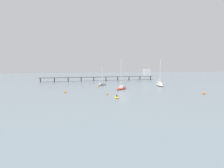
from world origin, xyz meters
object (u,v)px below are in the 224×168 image
at_px(pier, 123,75).
at_px(mooring_buoy_near, 107,94).
at_px(sailboat_gray, 102,84).
at_px(dinghy_yellow, 117,97).
at_px(mooring_buoy_far, 99,86).
at_px(mooring_buoy_mid, 65,92).
at_px(sailboat_red, 122,87).
at_px(mooring_buoy_outer, 204,93).
at_px(sailboat_cream, 160,84).

xyz_separation_m(pier, mooring_buoy_near, (-21.07, -61.03, -3.22)).
xyz_separation_m(sailboat_gray, dinghy_yellow, (-1.15, -37.81, -0.43)).
bearing_deg(mooring_buoy_near, pier, 70.95).
height_order(mooring_buoy_far, mooring_buoy_mid, mooring_buoy_far).
distance_m(dinghy_yellow, mooring_buoy_near, 7.14).
relative_size(sailboat_red, mooring_buoy_mid, 19.95).
distance_m(mooring_buoy_outer, mooring_buoy_mid, 47.18).
distance_m(mooring_buoy_far, mooring_buoy_mid, 21.19).
height_order(pier, sailboat_cream, sailboat_cream).
bearing_deg(mooring_buoy_mid, dinghy_yellow, -42.78).
xyz_separation_m(mooring_buoy_outer, mooring_buoy_near, (-31.65, 5.53, -0.12)).
xyz_separation_m(pier, dinghy_yellow, (-19.50, -67.99, -3.30)).
relative_size(pier, sailboat_gray, 8.06).
bearing_deg(mooring_buoy_near, mooring_buoy_mid, 152.29).
bearing_deg(sailboat_gray, mooring_buoy_far, -107.04).
xyz_separation_m(sailboat_red, sailboat_cream, (20.51, 8.72, 0.15)).
relative_size(dinghy_yellow, mooring_buoy_near, 5.03).
relative_size(sailboat_red, dinghy_yellow, 4.40).
bearing_deg(mooring_buoy_outer, mooring_buoy_mid, 164.30).
bearing_deg(mooring_buoy_far, sailboat_gray, 72.96).
relative_size(sailboat_cream, mooring_buoy_mid, 19.52).
bearing_deg(dinghy_yellow, mooring_buoy_mid, 137.22).
height_order(pier, mooring_buoy_outer, pier).
height_order(pier, sailboat_red, sailboat_red).
height_order(mooring_buoy_mid, mooring_buoy_near, mooring_buoy_mid).
bearing_deg(sailboat_cream, sailboat_red, -156.97).
bearing_deg(dinghy_yellow, pier, 74.00).
xyz_separation_m(mooring_buoy_outer, mooring_buoy_far, (-31.32, 28.58, -0.01)).
distance_m(mooring_buoy_far, mooring_buoy_near, 23.05).
bearing_deg(sailboat_gray, mooring_buoy_outer, -51.51).
xyz_separation_m(sailboat_cream, mooring_buoy_near, (-28.82, -22.75, -0.54)).
height_order(sailboat_red, sailboat_cream, sailboat_red).
distance_m(dinghy_yellow, mooring_buoy_outer, 30.11).
bearing_deg(mooring_buoy_mid, sailboat_gray, 55.06).
distance_m(sailboat_red, mooring_buoy_far, 12.04).
bearing_deg(mooring_buoy_near, sailboat_gray, 84.96).
height_order(sailboat_cream, mooring_buoy_near, sailboat_cream).
xyz_separation_m(mooring_buoy_far, mooring_buoy_near, (-0.33, -23.05, -0.11)).
height_order(pier, sailboat_gray, sailboat_gray).
bearing_deg(sailboat_cream, mooring_buoy_near, -141.72).
distance_m(sailboat_gray, dinghy_yellow, 37.83).
xyz_separation_m(sailboat_cream, sailboat_gray, (-26.10, 8.10, -0.20)).
bearing_deg(dinghy_yellow, sailboat_gray, 88.26).
relative_size(sailboat_red, sailboat_gray, 1.41).
distance_m(sailboat_gray, mooring_buoy_far, 8.15).
xyz_separation_m(sailboat_red, mooring_buoy_far, (-7.98, 9.02, -0.28)).
bearing_deg(sailboat_cream, dinghy_yellow, -132.52).
height_order(sailboat_cream, mooring_buoy_outer, sailboat_cream).
relative_size(sailboat_red, sailboat_cream, 1.02).
bearing_deg(mooring_buoy_mid, mooring_buoy_far, 48.27).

